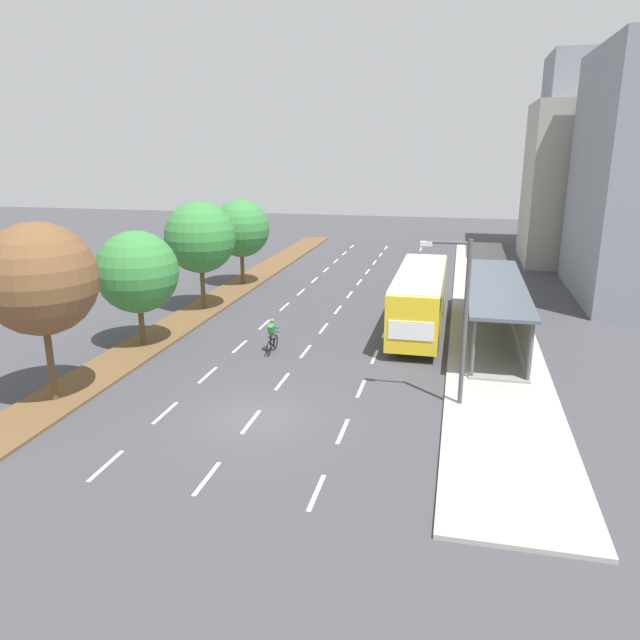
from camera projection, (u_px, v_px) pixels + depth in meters
ground_plane at (254, 418)px, 23.01m from camera, size 140.00×140.00×0.00m
median_strip at (235, 289)px, 43.52m from camera, size 2.60×52.00×0.12m
sidewalk_right at (487, 302)px, 39.73m from camera, size 4.50×52.00×0.15m
lane_divider_left at (293, 299)px, 40.89m from camera, size 0.14×47.57×0.01m
lane_divider_center at (344, 302)px, 40.14m from camera, size 0.14×47.57×0.01m
lane_divider_right at (397, 305)px, 39.39m from camera, size 0.14×47.57×0.01m
bus_shelter at (500, 305)px, 32.00m from camera, size 2.90×14.09×2.86m
bus at (420, 294)px, 33.38m from camera, size 2.54×11.29×3.37m
cyclist at (272, 337)px, 30.15m from camera, size 0.46×1.82×1.71m
median_tree_nearest at (40, 279)px, 23.09m from camera, size 4.37×4.37×7.13m
median_tree_second at (137, 272)px, 30.29m from camera, size 4.12×4.12×5.82m
median_tree_third at (200, 238)px, 36.90m from camera, size 4.33×4.33×6.62m
median_tree_fourth at (241, 229)px, 43.88m from camera, size 4.14×4.14×6.15m
streetlight at (461, 312)px, 22.99m from camera, size 1.91×0.24×6.50m
building_mid_right at (590, 184)px, 51.91m from camera, size 10.43×9.78×13.54m
building_far_right at (583, 155)px, 57.86m from camera, size 7.71×8.62×18.24m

